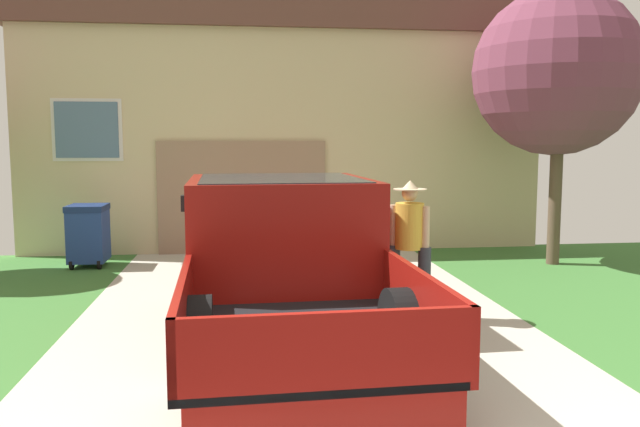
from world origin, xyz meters
TOP-DOWN VIEW (x-y plane):
  - pickup_truck at (-0.21, 3.96)m, footprint 2.32×5.45m
  - person_with_hat at (1.28, 3.99)m, footprint 0.47×0.39m
  - handbag at (1.50, 3.78)m, footprint 0.36×0.18m
  - house_with_garage at (0.20, 12.24)m, footprint 10.33×7.13m
  - front_yard_tree at (4.56, 7.08)m, footprint 2.79×2.79m
  - wheeled_trash_bin at (-3.22, 7.75)m, footprint 0.60×0.72m

SIDE VIEW (x-z plane):
  - handbag at x=1.50m, z-range -0.09..0.35m
  - wheeled_trash_bin at x=-3.22m, z-range 0.04..1.08m
  - pickup_truck at x=-0.21m, z-range -0.07..1.60m
  - person_with_hat at x=1.28m, z-range 0.11..1.75m
  - house_with_garage at x=0.20m, z-range 0.03..5.21m
  - front_yard_tree at x=4.56m, z-range 0.91..5.55m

